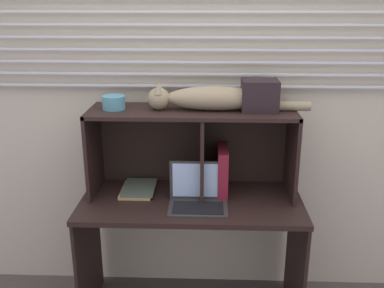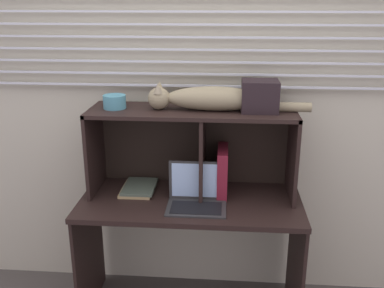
{
  "view_description": "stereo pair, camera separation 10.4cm",
  "coord_description": "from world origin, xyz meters",
  "px_view_note": "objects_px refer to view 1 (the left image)",
  "views": [
    {
      "loc": [
        0.09,
        -2.09,
        1.87
      ],
      "look_at": [
        0.0,
        0.32,
        1.06
      ],
      "focal_mm": 41.17,
      "sensor_mm": 36.0,
      "label": 1
    },
    {
      "loc": [
        0.19,
        -2.09,
        1.87
      ],
      "look_at": [
        0.0,
        0.32,
        1.06
      ],
      "focal_mm": 41.17,
      "sensor_mm": 36.0,
      "label": 2
    }
  ],
  "objects_px": {
    "binder_upright": "(222,171)",
    "small_basket": "(114,102)",
    "book_stack": "(138,189)",
    "storage_box": "(260,95)",
    "cat": "(210,99)",
    "laptop": "(198,197)"
  },
  "relations": [
    {
      "from": "binder_upright",
      "to": "book_stack",
      "type": "height_order",
      "value": "binder_upright"
    },
    {
      "from": "laptop",
      "to": "book_stack",
      "type": "xyz_separation_m",
      "value": [
        -0.36,
        0.17,
        -0.04
      ]
    },
    {
      "from": "laptop",
      "to": "book_stack",
      "type": "height_order",
      "value": "laptop"
    },
    {
      "from": "cat",
      "to": "storage_box",
      "type": "xyz_separation_m",
      "value": [
        0.28,
        0.0,
        0.02
      ]
    },
    {
      "from": "cat",
      "to": "small_basket",
      "type": "distance_m",
      "value": 0.54
    },
    {
      "from": "cat",
      "to": "book_stack",
      "type": "bearing_deg",
      "value": -179.16
    },
    {
      "from": "cat",
      "to": "laptop",
      "type": "xyz_separation_m",
      "value": [
        -0.06,
        -0.18,
        -0.52
      ]
    },
    {
      "from": "binder_upright",
      "to": "storage_box",
      "type": "bearing_deg",
      "value": 0.0
    },
    {
      "from": "book_stack",
      "to": "small_basket",
      "type": "xyz_separation_m",
      "value": [
        -0.12,
        0.01,
        0.53
      ]
    },
    {
      "from": "cat",
      "to": "storage_box",
      "type": "relative_size",
      "value": 4.51
    },
    {
      "from": "cat",
      "to": "small_basket",
      "type": "xyz_separation_m",
      "value": [
        -0.54,
        0.0,
        -0.03
      ]
    },
    {
      "from": "storage_box",
      "to": "binder_upright",
      "type": "bearing_deg",
      "value": 180.0
    },
    {
      "from": "book_stack",
      "to": "small_basket",
      "type": "distance_m",
      "value": 0.54
    },
    {
      "from": "cat",
      "to": "book_stack",
      "type": "xyz_separation_m",
      "value": [
        -0.42,
        -0.01,
        -0.56
      ]
    },
    {
      "from": "book_stack",
      "to": "small_basket",
      "type": "bearing_deg",
      "value": 177.05
    },
    {
      "from": "laptop",
      "to": "binder_upright",
      "type": "distance_m",
      "value": 0.24
    },
    {
      "from": "laptop",
      "to": "small_basket",
      "type": "xyz_separation_m",
      "value": [
        -0.48,
        0.18,
        0.49
      ]
    },
    {
      "from": "cat",
      "to": "small_basket",
      "type": "height_order",
      "value": "cat"
    },
    {
      "from": "laptop",
      "to": "binder_upright",
      "type": "xyz_separation_m",
      "value": [
        0.14,
        0.18,
        0.09
      ]
    },
    {
      "from": "book_stack",
      "to": "small_basket",
      "type": "relative_size",
      "value": 1.97
    },
    {
      "from": "binder_upright",
      "to": "small_basket",
      "type": "bearing_deg",
      "value": 180.0
    },
    {
      "from": "laptop",
      "to": "small_basket",
      "type": "height_order",
      "value": "small_basket"
    }
  ]
}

